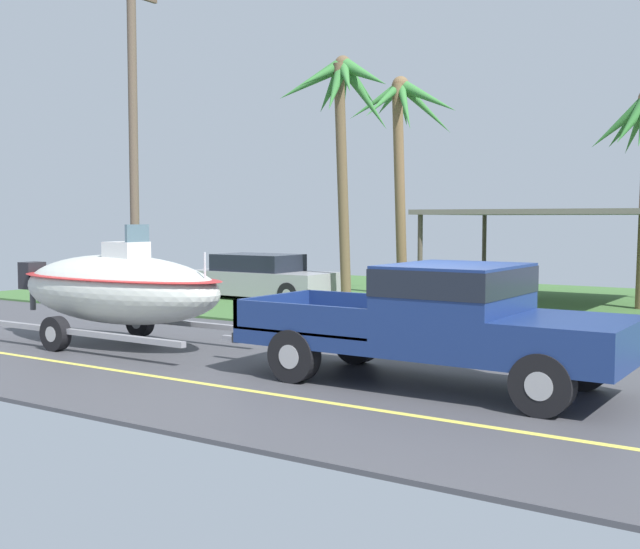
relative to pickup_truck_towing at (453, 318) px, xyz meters
The scene contains 8 objects.
ground 8.49m from the pickup_truck_towing, 93.44° to the left, with size 36.00×22.00×0.11m.
pickup_truck_towing is the anchor object (origin of this frame).
boat_on_trailer 6.97m from the pickup_truck_towing, behind, with size 6.30×2.34×2.34m.
parked_sedan_near 12.84m from the pickup_truck_towing, 139.95° to the left, with size 4.37×1.81×1.38m.
carport_awning 12.24m from the pickup_truck_towing, 100.71° to the left, with size 6.53×5.22×2.69m.
palm_tree_near_right 11.85m from the pickup_truck_towing, 130.42° to the left, with size 3.23×2.55×6.92m.
palm_tree_far_left 13.95m from the pickup_truck_towing, 120.70° to the left, with size 3.38×3.49×6.79m.
utility_pole 12.60m from the pickup_truck_towing, 158.14° to the left, with size 0.24×1.80×8.92m.
Camera 1 is at (5.20, -10.58, 2.45)m, focal length 44.77 mm.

